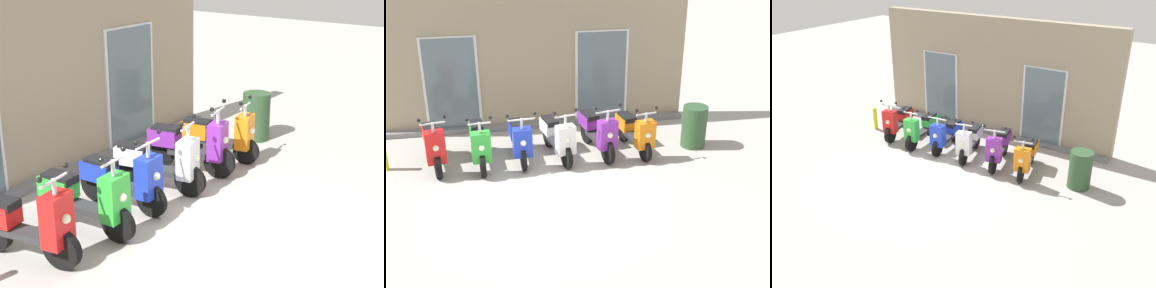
# 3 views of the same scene
# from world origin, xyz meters

# --- Properties ---
(ground_plane) EXTENTS (40.00, 40.00, 0.00)m
(ground_plane) POSITION_xyz_m (0.00, 0.00, 0.00)
(ground_plane) COLOR #A8A39E
(storefront_facade) EXTENTS (7.60, 0.50, 3.50)m
(storefront_facade) POSITION_xyz_m (0.00, 3.26, 1.69)
(storefront_facade) COLOR gray
(storefront_facade) RESTS_ON ground_plane
(scooter_red) EXTENTS (0.64, 1.55, 1.29)m
(scooter_red) POSITION_xyz_m (-2.13, 1.34, 0.49)
(scooter_red) COLOR black
(scooter_red) RESTS_ON ground_plane
(scooter_green) EXTENTS (0.51, 1.63, 1.26)m
(scooter_green) POSITION_xyz_m (-1.20, 1.29, 0.49)
(scooter_green) COLOR black
(scooter_green) RESTS_ON ground_plane
(scooter_blue) EXTENTS (0.61, 1.55, 1.24)m
(scooter_blue) POSITION_xyz_m (-0.37, 1.37, 0.49)
(scooter_blue) COLOR black
(scooter_blue) RESTS_ON ground_plane
(scooter_white) EXTENTS (0.67, 1.59, 1.27)m
(scooter_white) POSITION_xyz_m (0.43, 1.35, 0.49)
(scooter_white) COLOR black
(scooter_white) RESTS_ON ground_plane
(scooter_purple) EXTENTS (0.70, 1.63, 1.29)m
(scooter_purple) POSITION_xyz_m (1.31, 1.39, 0.51)
(scooter_purple) COLOR black
(scooter_purple) RESTS_ON ground_plane
(scooter_orange) EXTENTS (0.62, 1.54, 1.19)m
(scooter_orange) POSITION_xyz_m (2.13, 1.35, 0.48)
(scooter_orange) COLOR black
(scooter_orange) RESTS_ON ground_plane
(trash_bin) EXTENTS (0.54, 0.54, 0.94)m
(trash_bin) POSITION_xyz_m (3.50, 1.38, 0.47)
(trash_bin) COLOR #2D4C2D
(trash_bin) RESTS_ON ground_plane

